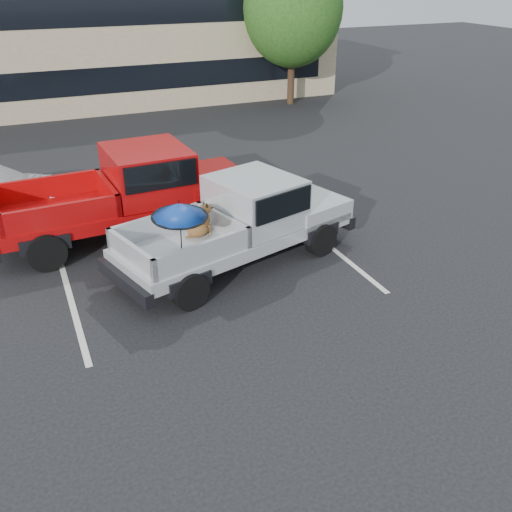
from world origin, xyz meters
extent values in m
plane|color=black|center=(0.00, 0.00, 0.00)|extent=(90.00, 90.00, 0.00)
cube|color=silver|center=(-3.00, 2.00, 0.00)|extent=(0.12, 5.00, 0.01)
cube|color=silver|center=(3.00, 2.00, 0.00)|extent=(0.12, 5.00, 0.01)
cube|color=tan|center=(2.00, 21.00, 3.00)|extent=(20.00, 8.00, 6.00)
cube|color=black|center=(2.00, 17.02, 1.50)|extent=(18.00, 0.08, 1.10)
cube|color=black|center=(2.00, 17.02, 4.20)|extent=(18.00, 0.08, 1.10)
cylinder|color=#332114|center=(9.00, 16.00, 1.36)|extent=(0.32, 0.32, 2.73)
ellipsoid|color=#204C15|center=(9.00, 16.00, 4.22)|extent=(4.46, 4.46, 5.13)
cylinder|color=#332114|center=(6.00, 24.00, 1.43)|extent=(0.32, 0.32, 2.86)
cylinder|color=black|center=(-0.87, 0.60, 0.38)|extent=(0.81, 0.48, 0.76)
cylinder|color=black|center=(-1.38, 2.37, 0.38)|extent=(0.81, 0.48, 0.76)
cylinder|color=black|center=(2.59, 1.60, 0.38)|extent=(0.81, 0.48, 0.76)
cylinder|color=black|center=(2.08, 3.37, 0.38)|extent=(0.81, 0.48, 0.76)
cube|color=#B9BBBF|center=(0.65, 2.00, 0.67)|extent=(5.71, 3.34, 0.28)
cube|color=#B9BBBF|center=(2.57, 2.56, 0.88)|extent=(1.98, 2.26, 0.46)
cube|color=black|center=(3.29, 2.77, 0.50)|extent=(0.74, 1.94, 0.30)
cube|color=black|center=(-1.99, 1.23, 0.50)|extent=(0.72, 1.93, 0.28)
cube|color=#B9BBBF|center=(1.18, 2.15, 1.35)|extent=(2.10, 2.23, 1.05)
cube|color=black|center=(1.18, 2.15, 1.55)|extent=(1.98, 2.28, 0.55)
cube|color=black|center=(-0.74, 1.60, 0.73)|extent=(2.72, 2.41, 0.10)
cube|color=#B9BBBF|center=(-0.98, 2.43, 1.03)|extent=(2.24, 0.74, 0.50)
cube|color=#B9BBBF|center=(-0.50, 0.76, 1.03)|extent=(2.24, 0.74, 0.50)
cube|color=#B9BBBF|center=(-1.80, 1.29, 1.03)|extent=(0.61, 1.80, 0.50)
cube|color=#B9BBBF|center=(0.31, 1.90, 1.03)|extent=(0.61, 1.80, 0.50)
ellipsoid|color=brown|center=(-0.20, 2.08, 0.93)|extent=(0.55, 0.49, 0.31)
cylinder|color=brown|center=(0.06, 2.08, 0.89)|extent=(0.07, 0.07, 0.23)
cylinder|color=brown|center=(0.02, 2.23, 0.89)|extent=(0.07, 0.07, 0.23)
ellipsoid|color=brown|center=(-0.04, 2.13, 1.12)|extent=(0.35, 0.33, 0.41)
cylinder|color=red|center=(-0.02, 2.13, 1.26)|extent=(0.20, 0.20, 0.04)
sphere|color=brown|center=(0.04, 2.15, 1.35)|extent=(0.22, 0.22, 0.22)
cone|color=black|center=(0.16, 2.19, 1.33)|extent=(0.18, 0.14, 0.10)
cone|color=black|center=(0.04, 2.09, 1.47)|extent=(0.08, 0.08, 0.11)
cone|color=black|center=(0.01, 2.20, 1.47)|extent=(0.08, 0.08, 0.11)
cylinder|color=brown|center=(-0.36, 2.04, 0.84)|extent=(0.27, 0.05, 0.09)
cylinder|color=black|center=(-0.82, 1.15, 1.31)|extent=(0.02, 0.10, 1.05)
cone|color=#123A9E|center=(-0.82, 1.15, 1.85)|extent=(1.10, 1.12, 0.36)
cylinder|color=black|center=(-0.82, 1.15, 2.01)|extent=(0.02, 0.02, 0.10)
cylinder|color=black|center=(-0.82, 1.15, 1.72)|extent=(1.10, 1.10, 0.09)
cylinder|color=black|center=(-3.26, 3.35, 0.43)|extent=(0.87, 0.36, 0.85)
cylinder|color=black|center=(-3.37, 5.42, 0.43)|extent=(0.87, 0.36, 0.85)
cylinder|color=black|center=(0.78, 3.58, 0.43)|extent=(0.87, 0.36, 0.85)
cylinder|color=black|center=(0.67, 5.64, 0.43)|extent=(0.87, 0.36, 0.85)
cube|color=#AB090B|center=(-1.24, 4.50, 0.75)|extent=(6.16, 2.49, 0.31)
cube|color=#AB090B|center=(1.00, 4.62, 0.99)|extent=(1.80, 2.25, 0.52)
cube|color=black|center=(1.84, 4.67, 0.56)|extent=(0.35, 2.21, 0.34)
cube|color=#AB090B|center=(-0.62, 4.53, 1.52)|extent=(1.96, 2.17, 1.18)
cube|color=black|center=(-0.62, 4.53, 1.74)|extent=(1.80, 2.27, 0.62)
cube|color=black|center=(-2.86, 4.41, 0.82)|extent=(2.69, 2.21, 0.11)
cube|color=#AB090B|center=(-2.92, 5.39, 1.16)|extent=(2.59, 0.25, 0.56)
cube|color=#AB090B|center=(-2.81, 3.43, 1.16)|extent=(2.59, 0.25, 0.56)
cube|color=#AB090B|center=(-1.63, 4.48, 1.16)|extent=(0.23, 2.07, 0.56)
camera|label=1|loc=(-3.47, -8.60, 6.06)|focal=40.00mm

